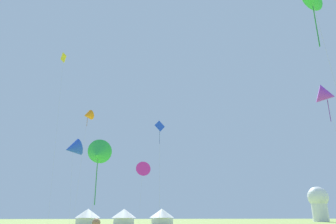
{
  "coord_description": "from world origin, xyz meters",
  "views": [
    {
      "loc": [
        -4.62,
        -3.61,
        1.79
      ],
      "look_at": [
        0.0,
        32.0,
        13.66
      ],
      "focal_mm": 33.64,
      "sensor_mm": 36.0,
      "label": 1
    }
  ],
  "objects_px": {
    "festival_tent_right": "(124,216)",
    "kite_purple_delta": "(327,95)",
    "kite_yellow_diamond": "(63,61)",
    "kite_magenta_delta": "(142,171)",
    "kite_orange_delta": "(88,115)",
    "observatory_dome": "(319,202)",
    "kite_blue_delta": "(73,148)",
    "kite_green_delta": "(98,153)",
    "festival_tent_left": "(88,216)",
    "kite_blue_diamond": "(160,129)",
    "festival_tent_center": "(162,216)"
  },
  "relations": [
    {
      "from": "kite_purple_delta",
      "to": "kite_blue_delta",
      "type": "bearing_deg",
      "value": 145.59
    },
    {
      "from": "kite_magenta_delta",
      "to": "festival_tent_center",
      "type": "height_order",
      "value": "kite_magenta_delta"
    },
    {
      "from": "kite_magenta_delta",
      "to": "kite_green_delta",
      "type": "bearing_deg",
      "value": -103.11
    },
    {
      "from": "kite_blue_delta",
      "to": "kite_green_delta",
      "type": "height_order",
      "value": "kite_blue_delta"
    },
    {
      "from": "festival_tent_right",
      "to": "kite_magenta_delta",
      "type": "bearing_deg",
      "value": -56.95
    },
    {
      "from": "kite_magenta_delta",
      "to": "kite_orange_delta",
      "type": "xyz_separation_m",
      "value": [
        -10.0,
        -5.98,
        8.52
      ]
    },
    {
      "from": "kite_yellow_diamond",
      "to": "festival_tent_right",
      "type": "distance_m",
      "value": 31.24
    },
    {
      "from": "kite_magenta_delta",
      "to": "festival_tent_right",
      "type": "distance_m",
      "value": 9.88
    },
    {
      "from": "kite_blue_diamond",
      "to": "observatory_dome",
      "type": "height_order",
      "value": "kite_blue_diamond"
    },
    {
      "from": "kite_purple_delta",
      "to": "festival_tent_left",
      "type": "xyz_separation_m",
      "value": [
        -31.45,
        30.0,
        -14.47
      ]
    },
    {
      "from": "kite_blue_delta",
      "to": "observatory_dome",
      "type": "bearing_deg",
      "value": 29.47
    },
    {
      "from": "kite_blue_diamond",
      "to": "kite_blue_delta",
      "type": "bearing_deg",
      "value": 124.58
    },
    {
      "from": "kite_yellow_diamond",
      "to": "kite_magenta_delta",
      "type": "relative_size",
      "value": 2.68
    },
    {
      "from": "festival_tent_right",
      "to": "observatory_dome",
      "type": "relative_size",
      "value": 0.44
    },
    {
      "from": "kite_blue_delta",
      "to": "kite_purple_delta",
      "type": "height_order",
      "value": "kite_purple_delta"
    },
    {
      "from": "kite_yellow_diamond",
      "to": "kite_purple_delta",
      "type": "bearing_deg",
      "value": -28.17
    },
    {
      "from": "festival_tent_right",
      "to": "kite_yellow_diamond",
      "type": "bearing_deg",
      "value": -139.78
    },
    {
      "from": "kite_blue_delta",
      "to": "kite_yellow_diamond",
      "type": "distance_m",
      "value": 15.93
    },
    {
      "from": "kite_green_delta",
      "to": "festival_tent_center",
      "type": "bearing_deg",
      "value": 71.49
    },
    {
      "from": "kite_orange_delta",
      "to": "festival_tent_left",
      "type": "distance_m",
      "value": 19.77
    },
    {
      "from": "kite_blue_diamond",
      "to": "kite_magenta_delta",
      "type": "bearing_deg",
      "value": 92.53
    },
    {
      "from": "kite_yellow_diamond",
      "to": "kite_green_delta",
      "type": "relative_size",
      "value": 3.14
    },
    {
      "from": "kite_yellow_diamond",
      "to": "festival_tent_left",
      "type": "bearing_deg",
      "value": 62.42
    },
    {
      "from": "kite_purple_delta",
      "to": "festival_tent_right",
      "type": "relative_size",
      "value": 3.73
    },
    {
      "from": "festival_tent_right",
      "to": "observatory_dome",
      "type": "xyz_separation_m",
      "value": [
        61.63,
        33.75,
        4.32
      ]
    },
    {
      "from": "kite_blue_delta",
      "to": "kite_orange_delta",
      "type": "xyz_separation_m",
      "value": [
        2.69,
        -4.19,
        5.02
      ]
    },
    {
      "from": "festival_tent_left",
      "to": "kite_blue_delta",
      "type": "bearing_deg",
      "value": -113.47
    },
    {
      "from": "kite_green_delta",
      "to": "observatory_dome",
      "type": "relative_size",
      "value": 0.9
    },
    {
      "from": "festival_tent_left",
      "to": "observatory_dome",
      "type": "xyz_separation_m",
      "value": [
        68.42,
        33.75,
        4.31
      ]
    },
    {
      "from": "kite_yellow_diamond",
      "to": "observatory_dome",
      "type": "distance_m",
      "value": 88.84
    },
    {
      "from": "festival_tent_left",
      "to": "kite_blue_diamond",
      "type": "bearing_deg",
      "value": -67.65
    },
    {
      "from": "festival_tent_left",
      "to": "observatory_dome",
      "type": "distance_m",
      "value": 76.41
    },
    {
      "from": "kite_blue_delta",
      "to": "kite_green_delta",
      "type": "distance_m",
      "value": 25.32
    },
    {
      "from": "observatory_dome",
      "to": "kite_blue_delta",
      "type": "bearing_deg",
      "value": -150.53
    },
    {
      "from": "kite_orange_delta",
      "to": "festival_tent_right",
      "type": "height_order",
      "value": "kite_orange_delta"
    },
    {
      "from": "kite_green_delta",
      "to": "kite_purple_delta",
      "type": "relative_size",
      "value": 0.55
    },
    {
      "from": "kite_magenta_delta",
      "to": "observatory_dome",
      "type": "distance_m",
      "value": 70.17
    },
    {
      "from": "festival_tent_right",
      "to": "observatory_dome",
      "type": "height_order",
      "value": "observatory_dome"
    },
    {
      "from": "observatory_dome",
      "to": "kite_yellow_diamond",
      "type": "bearing_deg",
      "value": -149.17
    },
    {
      "from": "kite_green_delta",
      "to": "festival_tent_left",
      "type": "height_order",
      "value": "kite_green_delta"
    },
    {
      "from": "kite_purple_delta",
      "to": "festival_tent_left",
      "type": "bearing_deg",
      "value": 136.35
    },
    {
      "from": "kite_yellow_diamond",
      "to": "kite_purple_delta",
      "type": "relative_size",
      "value": 1.73
    },
    {
      "from": "kite_blue_delta",
      "to": "kite_blue_diamond",
      "type": "height_order",
      "value": "kite_blue_delta"
    },
    {
      "from": "kite_yellow_diamond",
      "to": "kite_green_delta",
      "type": "bearing_deg",
      "value": -65.21
    },
    {
      "from": "kite_purple_delta",
      "to": "kite_yellow_diamond",
      "type": "bearing_deg",
      "value": 151.83
    },
    {
      "from": "festival_tent_right",
      "to": "kite_purple_delta",
      "type": "bearing_deg",
      "value": -50.58
    },
    {
      "from": "kite_green_delta",
      "to": "festival_tent_right",
      "type": "distance_m",
      "value": 31.16
    },
    {
      "from": "festival_tent_right",
      "to": "festival_tent_left",
      "type": "bearing_deg",
      "value": 180.0
    },
    {
      "from": "kite_blue_delta",
      "to": "kite_yellow_diamond",
      "type": "relative_size",
      "value": 0.5
    },
    {
      "from": "kite_blue_diamond",
      "to": "observatory_dome",
      "type": "relative_size",
      "value": 1.22
    }
  ]
}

